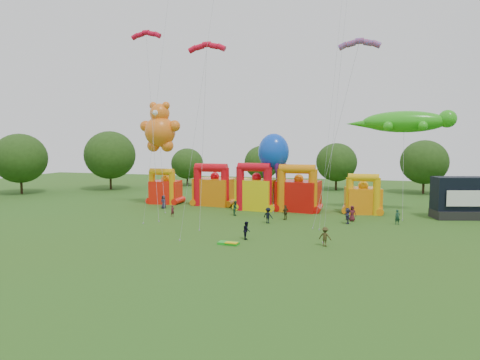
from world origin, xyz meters
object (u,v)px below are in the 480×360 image
(stage_trailer, at_px, (467,198))
(spectator_4, at_px, (285,212))
(bouncy_castle_2, at_px, (256,192))
(gecko_kite, at_px, (404,133))
(spectator_0, at_px, (164,202))
(octopus_kite, at_px, (274,159))
(bouncy_castle_0, at_px, (165,190))
(teddy_bear_kite, at_px, (162,159))

(stage_trailer, height_order, spectator_4, stage_trailer)
(spectator_4, bearing_deg, bouncy_castle_2, -106.61)
(spectator_4, bearing_deg, gecko_kite, 157.65)
(spectator_0, distance_m, spectator_4, 19.50)
(bouncy_castle_2, relative_size, octopus_kite, 0.62)
(stage_trailer, bearing_deg, spectator_4, -161.23)
(bouncy_castle_2, bearing_deg, octopus_kite, 15.60)
(spectator_0, bearing_deg, spectator_4, -3.67)
(octopus_kite, bearing_deg, stage_trailer, 0.21)
(gecko_kite, xyz_separation_m, spectator_0, (-33.83, -5.89, -10.20))
(bouncy_castle_0, relative_size, spectator_4, 3.00)
(bouncy_castle_2, bearing_deg, bouncy_castle_0, 173.24)
(gecko_kite, bearing_deg, bouncy_castle_0, -178.39)
(octopus_kite, bearing_deg, gecko_kite, 6.93)
(bouncy_castle_2, height_order, gecko_kite, gecko_kite)
(teddy_bear_kite, xyz_separation_m, spectator_0, (0.61, -0.81, -6.39))
(gecko_kite, bearing_deg, octopus_kite, -173.07)
(bouncy_castle_2, height_order, spectator_0, bouncy_castle_2)
(bouncy_castle_0, relative_size, spectator_0, 2.89)
(spectator_4, bearing_deg, stage_trailer, 142.87)
(bouncy_castle_2, height_order, stage_trailer, bouncy_castle_2)
(stage_trailer, bearing_deg, gecko_kite, 165.16)
(bouncy_castle_2, bearing_deg, spectator_0, -167.32)
(teddy_bear_kite, height_order, spectator_0, teddy_bear_kite)
(teddy_bear_kite, xyz_separation_m, spectator_4, (19.73, -4.67, -6.43))
(gecko_kite, distance_m, spectator_4, 20.40)
(octopus_kite, bearing_deg, teddy_bear_kite, -170.04)
(octopus_kite, relative_size, spectator_4, 5.90)
(teddy_bear_kite, relative_size, octopus_kite, 1.44)
(bouncy_castle_0, height_order, teddy_bear_kite, teddy_bear_kite)
(bouncy_castle_2, distance_m, teddy_bear_kite, 15.03)
(bouncy_castle_2, distance_m, spectator_4, 9.06)
(bouncy_castle_2, relative_size, teddy_bear_kite, 0.43)
(bouncy_castle_0, xyz_separation_m, spectator_0, (2.13, -4.88, -1.21))
(gecko_kite, distance_m, spectator_0, 35.82)
(bouncy_castle_0, relative_size, bouncy_castle_2, 0.82)
(octopus_kite, height_order, spectator_0, octopus_kite)
(octopus_kite, distance_m, spectator_0, 17.61)
(teddy_bear_kite, height_order, octopus_kite, teddy_bear_kite)
(stage_trailer, relative_size, octopus_kite, 0.82)
(octopus_kite, bearing_deg, bouncy_castle_2, -164.40)
(bouncy_castle_0, height_order, bouncy_castle_2, bouncy_castle_2)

